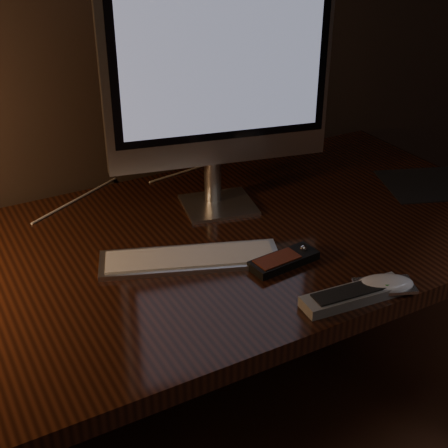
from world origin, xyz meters
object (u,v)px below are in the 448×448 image
media_remote (284,260)px  tv_remote (354,295)px  monitor (219,77)px  keyboard (190,258)px  mouse (385,286)px  desk (173,280)px

media_remote → tv_remote: (0.04, -0.17, 0.00)m
monitor → tv_remote: bearing=-73.1°
keyboard → monitor: bearing=68.7°
media_remote → tv_remote: size_ratio=0.72×
mouse → media_remote: media_remote is taller
desk → tv_remote: tv_remote is taller
media_remote → tv_remote: 0.17m
monitor → media_remote: bearing=-79.2°
mouse → media_remote: size_ratio=0.74×
desk → tv_remote: 0.46m
monitor → keyboard: bearing=-120.1°
desk → keyboard: (-0.02, -0.13, 0.14)m
monitor → tv_remote: monitor is taller
mouse → tv_remote: (-0.07, 0.01, 0.00)m
desk → keyboard: keyboard is taller
keyboard → media_remote: bearing=-11.0°
keyboard → tv_remote: size_ratio=1.74×
desk → mouse: bearing=-57.5°
keyboard → mouse: (0.28, -0.27, 0.00)m
desk → monitor: (0.15, 0.05, 0.44)m
desk → monitor: size_ratio=3.00×
keyboard → tv_remote: bearing=-31.4°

